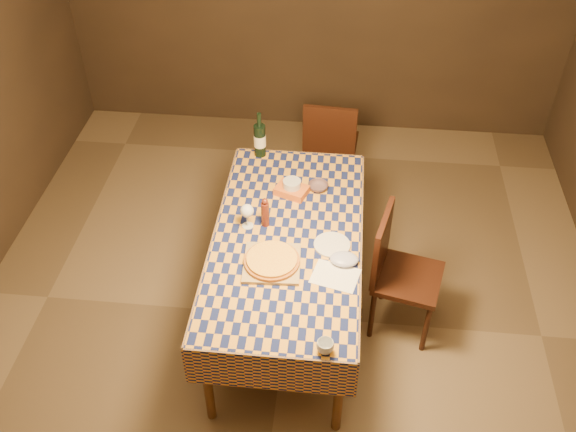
{
  "coord_description": "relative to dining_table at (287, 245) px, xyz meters",
  "views": [
    {
      "loc": [
        0.3,
        -2.92,
        3.53
      ],
      "look_at": [
        0.0,
        0.05,
        0.9
      ],
      "focal_mm": 40.0,
      "sensor_mm": 36.0,
      "label": 1
    }
  ],
  "objects": [
    {
      "name": "bowl",
      "position": [
        0.16,
        0.5,
        0.1
      ],
      "size": [
        0.15,
        0.15,
        0.04
      ],
      "primitive_type": "imported",
      "rotation": [
        0.0,
        0.0,
        -0.1
      ],
      "color": "#58424A",
      "rests_on": "dining_table"
    },
    {
      "name": "white_plate",
      "position": [
        0.28,
        -0.05,
        0.08
      ],
      "size": [
        0.3,
        0.3,
        0.01
      ],
      "primitive_type": "cylinder",
      "rotation": [
        0.0,
        0.0,
        0.4
      ],
      "color": "silver",
      "rests_on": "dining_table"
    },
    {
      "name": "pizza",
      "position": [
        -0.07,
        -0.25,
        0.11
      ],
      "size": [
        0.41,
        0.41,
        0.03
      ],
      "color": "#A65B1B",
      "rests_on": "cutting_board"
    },
    {
      "name": "dining_table",
      "position": [
        0.0,
        0.0,
        0.0
      ],
      "size": [
        0.94,
        1.84,
        0.77
      ],
      "color": "brown",
      "rests_on": "ground"
    },
    {
      "name": "pepper_mill",
      "position": [
        -0.15,
        0.1,
        0.18
      ],
      "size": [
        0.05,
        0.05,
        0.21
      ],
      "color": "#4F1C12",
      "rests_on": "dining_table"
    },
    {
      "name": "chair_far",
      "position": [
        0.21,
        1.4,
        -0.17
      ],
      "size": [
        0.45,
        0.46,
        0.93
      ],
      "color": "black",
      "rests_on": "ground"
    },
    {
      "name": "flour_patch",
      "position": [
        0.32,
        -0.31,
        0.08
      ],
      "size": [
        0.31,
        0.27,
        0.0
      ],
      "primitive_type": "cube",
      "rotation": [
        0.0,
        0.0,
        -0.25
      ],
      "color": "white",
      "rests_on": "dining_table"
    },
    {
      "name": "wine_bottle",
      "position": [
        -0.29,
        0.86,
        0.21
      ],
      "size": [
        0.11,
        0.11,
        0.35
      ],
      "color": "black",
      "rests_on": "dining_table"
    },
    {
      "name": "flour_bag",
      "position": [
        0.36,
        -0.19,
        0.1
      ],
      "size": [
        0.21,
        0.18,
        0.05
      ],
      "primitive_type": "ellipsoid",
      "rotation": [
        0.0,
        0.0,
        0.35
      ],
      "color": "#A6ACD5",
      "rests_on": "dining_table"
    },
    {
      "name": "cutting_board",
      "position": [
        -0.07,
        -0.25,
        0.09
      ],
      "size": [
        0.35,
        0.35,
        0.02
      ],
      "primitive_type": "cube",
      "rotation": [
        0.0,
        0.0,
        0.05
      ],
      "color": "tan",
      "rests_on": "dining_table"
    },
    {
      "name": "takeout_container",
      "position": [
        -0.01,
        0.43,
        0.1
      ],
      "size": [
        0.25,
        0.21,
        0.05
      ],
      "primitive_type": "cube",
      "rotation": [
        0.0,
        0.0,
        -0.36
      ],
      "color": "#D05E1B",
      "rests_on": "dining_table"
    },
    {
      "name": "deli_tub",
      "position": [
        -0.01,
        0.44,
        0.13
      ],
      "size": [
        0.13,
        0.13,
        0.1
      ],
      "primitive_type": "cylinder",
      "rotation": [
        0.0,
        0.0,
        0.11
      ],
      "color": "#B9BCBF",
      "rests_on": "dining_table"
    },
    {
      "name": "chair_right",
      "position": [
        0.71,
        0.04,
        -0.17
      ],
      "size": [
        0.51,
        0.51,
        0.93
      ],
      "color": "black",
      "rests_on": "ground"
    },
    {
      "name": "tumbler",
      "position": [
        0.29,
        -0.85,
        0.11
      ],
      "size": [
        0.12,
        0.12,
        0.07
      ],
      "primitive_type": "imported",
      "rotation": [
        0.0,
        0.0,
        -0.28
      ],
      "color": "silver",
      "rests_on": "dining_table"
    },
    {
      "name": "wine_glass",
      "position": [
        -0.26,
        0.07,
        0.2
      ],
      "size": [
        0.09,
        0.09,
        0.17
      ],
      "color": "silver",
      "rests_on": "dining_table"
    },
    {
      "name": "room",
      "position": [
        0.0,
        0.0,
        0.66
      ],
      "size": [
        5.0,
        5.1,
        2.7
      ],
      "color": "brown",
      "rests_on": "ground"
    }
  ]
}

